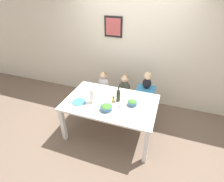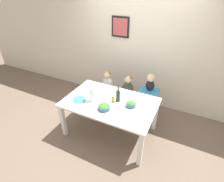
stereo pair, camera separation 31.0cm
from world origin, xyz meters
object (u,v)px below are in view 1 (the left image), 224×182
Objects in this scene: paper_towel_roll at (93,95)px; wine_glass_near at (123,99)px; chair_right_highchair at (146,94)px; salad_bowl_small at (132,103)px; person_baby_right at (147,79)px; chair_far_center at (124,97)px; person_child_center at (125,85)px; dinner_plate_front_left at (79,102)px; person_child_left at (103,81)px; wine_bottle at (118,95)px; dinner_plate_back_left at (96,88)px; salad_bowl_large at (106,108)px; chair_far_left at (104,93)px.

paper_towel_roll is 1.45× the size of wine_glass_near.
chair_right_highchair is 0.75m from salad_bowl_small.
person_baby_right is 1.30× the size of paper_towel_roll.
chair_far_center is 0.31m from person_child_center.
person_child_center is 1.86× the size of dinner_plate_front_left.
chair_far_center is 1.00× the size of person_child_left.
paper_towel_roll is at bearing -173.41° from wine_glass_near.
wine_glass_near is 0.80m from dinner_plate_front_left.
chair_right_highchair is 2.51× the size of wine_bottle.
dinner_plate_back_left is (-0.49, -0.41, 0.35)m from chair_far_center.
salad_bowl_small reaches higher than chair_far_center.
dinner_plate_front_left is at bearing -165.63° from salad_bowl_small.
chair_far_center is at bearing -179.78° from person_baby_right.
chair_right_highchair is 3.80× the size of wine_glass_near.
chair_right_highchair is at bearing -0.08° from person_child_left.
chair_right_highchair is 0.89m from wine_glass_near.
person_child_left is at bearing 130.00° from wine_bottle.
paper_towel_roll is (-0.81, -0.85, 0.32)m from chair_right_highchair.
salad_bowl_small is (0.34, -0.71, 0.08)m from person_child_center.
dinner_plate_back_left is at bearing -156.56° from person_baby_right.
paper_towel_roll is (0.15, -0.85, 0.17)m from person_child_left.
salad_bowl_large is (0.45, -0.99, 0.08)m from person_child_left.
paper_towel_roll is at bearing 21.97° from dinner_plate_front_left.
wine_bottle is 1.04× the size of paper_towel_roll.
person_child_center reaches higher than dinner_plate_back_left.
salad_bowl_small is (0.34, -0.71, 0.39)m from chair_far_center.
person_baby_right is at bearing 62.87° from salad_bowl_large.
chair_right_highchair is 4.12× the size of salad_bowl_small.
wine_bottle is 1.35× the size of salad_bowl_large.
person_baby_right is (0.00, 0.00, 0.36)m from chair_right_highchair.
paper_towel_roll is (-0.81, -0.85, -0.04)m from person_baby_right.
dinner_plate_back_left reaches higher than chair_far_center.
person_child_left reaches higher than chair_far_center.
salad_bowl_small is at bearing -19.67° from dinner_plate_back_left.
person_child_center is 0.64m from dinner_plate_back_left.
salad_bowl_large is 1.22× the size of salad_bowl_small.
person_baby_right reaches higher than salad_bowl_small.
chair_far_left is at bearing -90.00° from person_child_left.
dinner_plate_front_left is (-0.24, -0.10, -0.13)m from paper_towel_roll.
paper_towel_roll is at bearing -133.65° from person_baby_right.
person_child_left is at bearing 114.56° from salad_bowl_large.
person_child_left is 1.00× the size of person_child_center.
wine_glass_near is at bearing 6.59° from paper_towel_roll.
chair_far_left is 2.49× the size of wine_glass_near.
wine_bottle is (0.07, -0.67, 0.15)m from person_child_center.
paper_towel_roll is (-0.34, -0.85, 0.17)m from person_child_center.
person_child_left is 0.41m from dinner_plate_back_left.
salad_bowl_large is at bearing -108.82° from wine_bottle.
wine_glass_near is at bearing -109.21° from person_baby_right.
person_child_left is (-0.96, 0.00, 0.15)m from chair_right_highchair.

